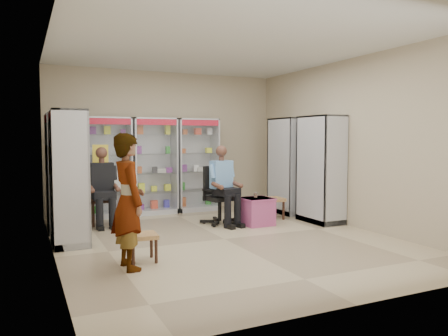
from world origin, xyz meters
name	(u,v)px	position (x,y,z in m)	size (l,w,h in m)	color
floor	(224,239)	(0.00, 0.00, 0.00)	(6.00, 6.00, 0.00)	tan
room_shell	(224,113)	(0.00, 0.00, 1.97)	(5.02, 6.02, 3.01)	tan
cabinet_back_left	(108,167)	(-1.30, 2.73, 1.00)	(0.90, 0.50, 2.00)	#B9BCC1
cabinet_back_mid	(154,166)	(-0.35, 2.73, 1.00)	(0.90, 0.50, 2.00)	#B7B9BF
cabinet_back_right	(197,165)	(0.60, 2.73, 1.00)	(0.90, 0.50, 2.00)	silver
cabinet_right_far	(288,166)	(2.23, 1.60, 1.00)	(0.50, 0.90, 2.00)	silver
cabinet_right_near	(321,169)	(2.23, 0.50, 1.00)	(0.50, 0.90, 2.00)	#A8ABAF
cabinet_left_far	(62,172)	(-2.23, 1.80, 1.00)	(0.50, 0.90, 2.00)	#B1B3B8
cabinet_left_near	(69,178)	(-2.23, 0.70, 1.00)	(0.50, 0.90, 2.00)	#ABAFB3
wooden_chair	(102,199)	(-1.55, 2.00, 0.47)	(0.42, 0.42, 0.94)	black
seated_customer	(102,188)	(-1.55, 1.95, 0.67)	(0.44, 0.60, 1.34)	black
office_chair	(220,195)	(0.44, 1.15, 0.53)	(0.58, 0.58, 1.07)	black
seated_shopkeeper	(221,188)	(0.44, 1.10, 0.68)	(0.45, 0.62, 1.36)	#698FCF
pink_trunk	(257,211)	(1.01, 0.76, 0.25)	(0.52, 0.50, 0.50)	#A94375
tea_glass	(256,195)	(1.01, 0.82, 0.55)	(0.07, 0.07, 0.09)	#581A07
woven_stool_a	(272,208)	(1.57, 1.16, 0.21)	(0.42, 0.42, 0.42)	#AE8849
woven_stool_b	(143,248)	(-1.48, -0.68, 0.18)	(0.36, 0.36, 0.36)	olive
standing_man	(128,201)	(-1.70, -0.91, 0.82)	(0.60, 0.39, 1.65)	gray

